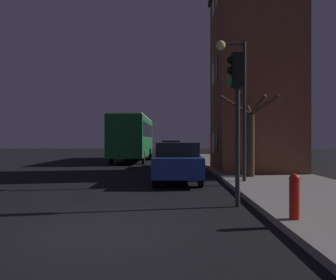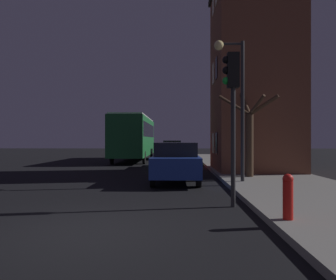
# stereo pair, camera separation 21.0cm
# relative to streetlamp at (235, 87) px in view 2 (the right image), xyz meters

# --- Properties ---
(ground_plane) EXTENTS (120.00, 120.00, 0.00)m
(ground_plane) POSITION_rel_streetlamp_xyz_m (-3.97, -6.34, -3.73)
(ground_plane) COLOR black
(brick_building) EXTENTS (4.30, 5.14, 9.97)m
(brick_building) POSITION_rel_streetlamp_xyz_m (1.86, 4.92, 1.43)
(brick_building) COLOR brown
(brick_building) RESTS_ON sidewalk
(streetlamp) EXTENTS (1.16, 0.37, 5.37)m
(streetlamp) POSITION_rel_streetlamp_xyz_m (0.00, 0.00, 0.00)
(streetlamp) COLOR #28282B
(streetlamp) RESTS_ON sidewalk
(traffic_light) EXTENTS (0.43, 0.24, 3.97)m
(traffic_light) POSITION_rel_streetlamp_xyz_m (-0.79, -4.07, -0.87)
(traffic_light) COLOR #28282B
(traffic_light) RESTS_ON ground
(bare_tree) EXTENTS (2.46, 2.13, 4.02)m
(bare_tree) POSITION_rel_streetlamp_xyz_m (0.92, 1.63, -1.71)
(bare_tree) COLOR #473323
(bare_tree) RESTS_ON sidewalk
(bus) EXTENTS (2.53, 10.59, 3.59)m
(bus) POSITION_rel_streetlamp_xyz_m (-5.71, 14.33, -1.59)
(bus) COLOR #1E6B33
(bus) RESTS_ON ground
(car_near_lane) EXTENTS (1.85, 4.41, 1.62)m
(car_near_lane) POSITION_rel_streetlamp_xyz_m (-2.25, 0.78, -2.88)
(car_near_lane) COLOR navy
(car_near_lane) RESTS_ON ground
(car_mid_lane) EXTENTS (1.87, 3.95, 1.43)m
(car_mid_lane) POSITION_rel_streetlamp_xyz_m (-2.32, 7.90, -2.99)
(car_mid_lane) COLOR #B21E19
(car_mid_lane) RESTS_ON ground
(car_far_lane) EXTENTS (1.74, 4.04, 1.68)m
(car_far_lane) POSITION_rel_streetlamp_xyz_m (-2.61, 17.00, -2.86)
(car_far_lane) COLOR black
(car_far_lane) RESTS_ON ground
(fire_hydrant) EXTENTS (0.21, 0.21, 0.91)m
(fire_hydrant) POSITION_rel_streetlamp_xyz_m (-0.01, -6.01, -3.10)
(fire_hydrant) COLOR red
(fire_hydrant) RESTS_ON sidewalk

